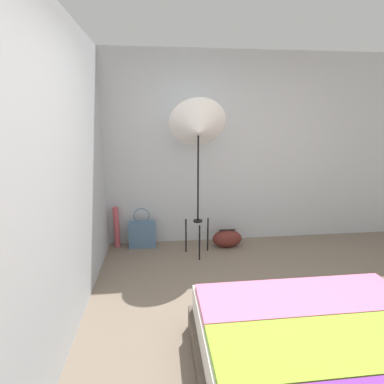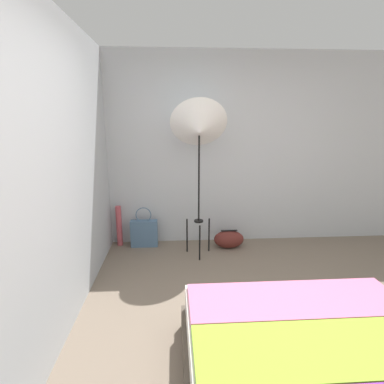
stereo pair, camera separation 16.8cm
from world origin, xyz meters
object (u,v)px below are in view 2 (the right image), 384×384
Objects in this scene: duffel_bag at (229,239)px; photo_umbrella at (199,129)px; paper_roll at (119,226)px; tote_bag at (144,233)px.

photo_umbrella is at bearing -157.24° from duffel_bag.
duffel_bag is at bearing -6.58° from paper_roll.
photo_umbrella is 1.62m from tote_bag.
duffel_bag is (0.43, 0.18, -1.49)m from photo_umbrella.
photo_umbrella is 1.75m from paper_roll.
tote_bag is 1.37× the size of duffel_bag.
photo_umbrella is at bearing -18.31° from paper_roll.
photo_umbrella reaches higher than paper_roll.
duffel_bag is (1.16, -0.12, -0.07)m from tote_bag.
paper_roll is (-1.51, 0.17, 0.16)m from duffel_bag.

